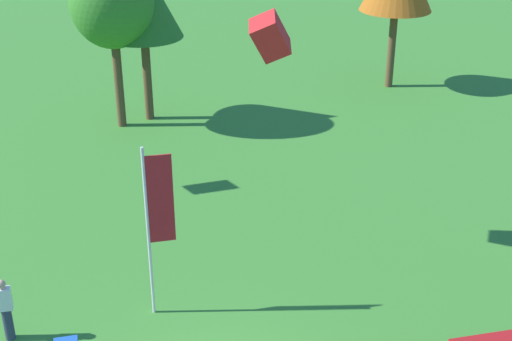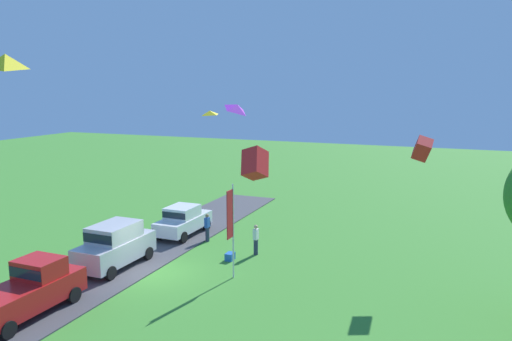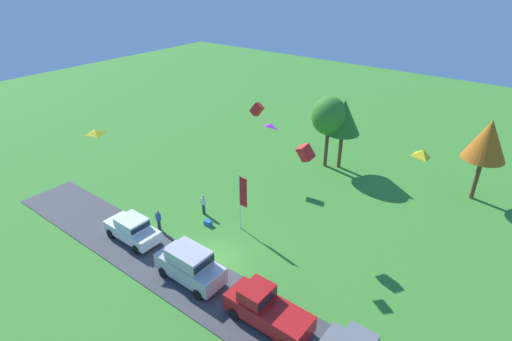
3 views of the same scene
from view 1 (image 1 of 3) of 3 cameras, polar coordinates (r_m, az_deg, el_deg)
person_watching_sky at (r=18.52m, az=-19.40°, el=-10.43°), size 0.36×0.24×1.71m
tree_far_left at (r=29.18m, az=-11.47°, el=12.98°), size 3.33×3.33×7.02m
flag_banner at (r=17.47m, az=-7.98°, el=-3.23°), size 0.71×0.08×4.68m
kite_box_high_left at (r=19.18m, az=1.14°, el=10.67°), size 1.30×1.12×1.44m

